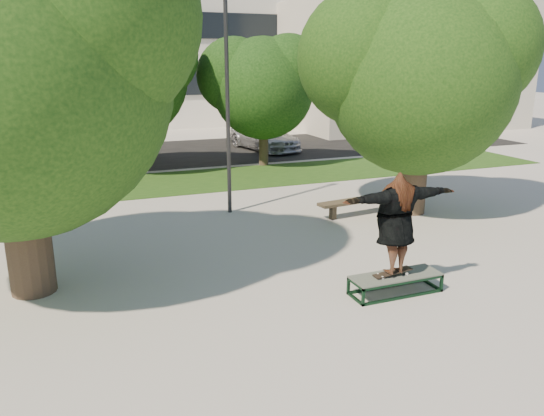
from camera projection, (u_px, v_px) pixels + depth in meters
name	position (u px, v px, depth m)	size (l,w,h in m)	color
ground	(254.00, 279.00, 10.92)	(120.00, 120.00, 0.00)	#A39F96
grass_strip	(195.00, 181.00, 19.80)	(30.00, 4.00, 0.02)	#1A3F12
asphalt_strip	(142.00, 155.00, 25.28)	(40.00, 8.00, 0.01)	black
tree_right	(417.00, 70.00, 14.67)	(6.24, 5.33, 6.51)	#38281E
bg_tree_mid	(122.00, 70.00, 20.30)	(5.76, 4.92, 6.24)	#38281E
bg_tree_right	(261.00, 82.00, 21.92)	(5.04, 4.31, 5.43)	#38281E
lamppost	(228.00, 105.00, 14.92)	(0.25, 0.15, 6.11)	#2D2D30
office_building	(72.00, 6.00, 36.76)	(30.00, 14.12, 16.00)	silver
side_building	(396.00, 66.00, 35.90)	(15.00, 10.00, 8.00)	beige
grind_box	(395.00, 284.00, 10.23)	(1.80, 0.60, 0.38)	black
skater_rig	(396.00, 223.00, 9.87)	(2.40, 0.69, 2.02)	white
bench	(365.00, 200.00, 15.50)	(3.17, 0.82, 0.48)	#453A29
car_silver_a	(32.00, 146.00, 23.47)	(1.68, 4.17, 1.42)	silver
car_dark	(27.00, 143.00, 23.76)	(1.64, 4.69, 1.55)	black
car_grey	(113.00, 139.00, 25.09)	(2.49, 5.41, 1.50)	#55555A
car_silver_b	(264.00, 136.00, 26.72)	(1.93, 4.75, 1.38)	silver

